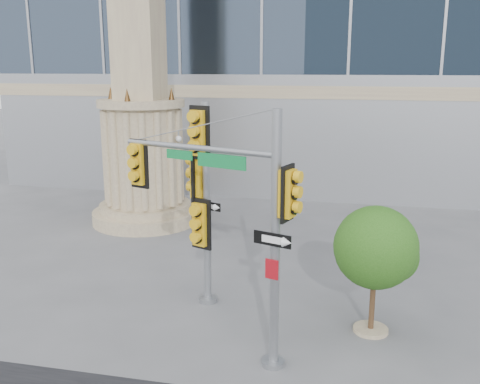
# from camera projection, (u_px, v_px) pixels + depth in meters

# --- Properties ---
(ground) EXTENTS (120.00, 120.00, 0.00)m
(ground) POSITION_uv_depth(u_px,v_px,m) (237.00, 341.00, 12.80)
(ground) COLOR #545456
(ground) RESTS_ON ground
(monument) EXTENTS (4.40, 4.40, 16.60)m
(monument) POSITION_uv_depth(u_px,v_px,m) (140.00, 89.00, 21.33)
(monument) COLOR gray
(monument) RESTS_ON ground
(main_signal_pole) EXTENTS (4.20, 1.75, 5.62)m
(main_signal_pole) POSITION_uv_depth(u_px,v_px,m) (234.00, 207.00, 11.50)
(main_signal_pole) COLOR slate
(main_signal_pole) RESTS_ON ground
(secondary_signal_pole) EXTENTS (0.95, 0.91, 5.54)m
(secondary_signal_pole) POSITION_uv_depth(u_px,v_px,m) (202.00, 189.00, 14.15)
(secondary_signal_pole) COLOR slate
(secondary_signal_pole) RESTS_ON ground
(street_tree) EXTENTS (2.06, 2.01, 3.21)m
(street_tree) POSITION_uv_depth(u_px,v_px,m) (377.00, 251.00, 12.80)
(street_tree) COLOR gray
(street_tree) RESTS_ON ground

